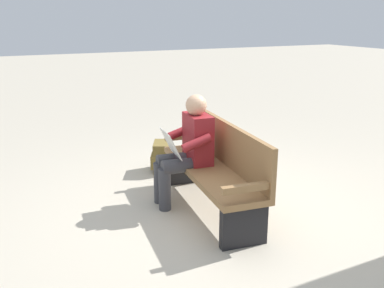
# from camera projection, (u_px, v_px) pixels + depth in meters

# --- Properties ---
(ground_plane) EXTENTS (40.00, 40.00, 0.00)m
(ground_plane) POSITION_uv_depth(u_px,v_px,m) (210.00, 209.00, 4.59)
(ground_plane) COLOR #B7AD99
(bench_near) EXTENTS (1.84, 0.69, 0.90)m
(bench_near) POSITION_uv_depth(u_px,v_px,m) (217.00, 167.00, 4.48)
(bench_near) COLOR olive
(bench_near) RESTS_ON ground
(person_seated) EXTENTS (0.60, 0.60, 1.18)m
(person_seated) POSITION_uv_depth(u_px,v_px,m) (188.00, 147.00, 4.58)
(person_seated) COLOR maroon
(person_seated) RESTS_ON ground
(backpack) EXTENTS (0.42, 0.36, 0.38)m
(backpack) POSITION_uv_depth(u_px,v_px,m) (162.00, 157.00, 5.68)
(backpack) COLOR brown
(backpack) RESTS_ON ground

